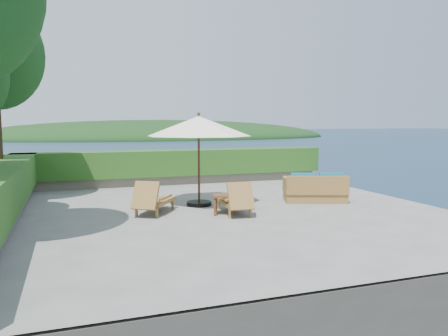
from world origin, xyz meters
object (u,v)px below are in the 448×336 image
object	(u,v)px
patio_umbrella	(199,127)
side_table	(223,198)
lounge_left	(153,199)
wicker_loveseat	(315,190)
lounge_right	(235,200)

from	to	relation	value
patio_umbrella	side_table	xyz separation A→B (m)	(0.24, -1.44, -1.87)
lounge_left	wicker_loveseat	distance (m)	5.05
wicker_loveseat	lounge_right	bearing A→B (deg)	-143.43
side_table	wicker_loveseat	xyz separation A→B (m)	(3.31, 0.83, -0.08)
side_table	wicker_loveseat	world-z (taller)	wicker_loveseat
lounge_right	side_table	world-z (taller)	lounge_right
patio_umbrella	wicker_loveseat	size ratio (longest dim) A/B	1.87
patio_umbrella	side_table	distance (m)	2.38
lounge_left	side_table	world-z (taller)	lounge_left
wicker_loveseat	patio_umbrella	bearing A→B (deg)	-169.80
patio_umbrella	lounge_left	world-z (taller)	patio_umbrella
lounge_left	wicker_loveseat	bearing A→B (deg)	33.85
lounge_left	side_table	xyz separation A→B (m)	(1.74, -0.71, 0.05)
lounge_left	wicker_loveseat	size ratio (longest dim) A/B	0.82
lounge_left	side_table	bearing A→B (deg)	10.34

